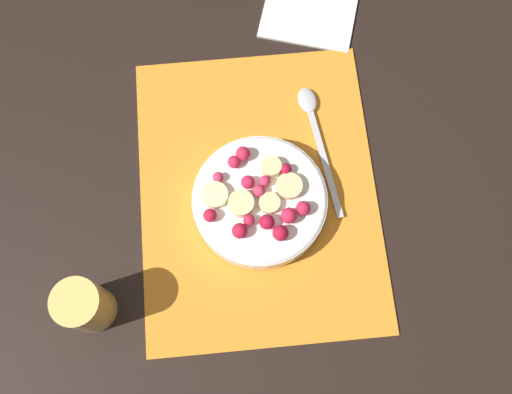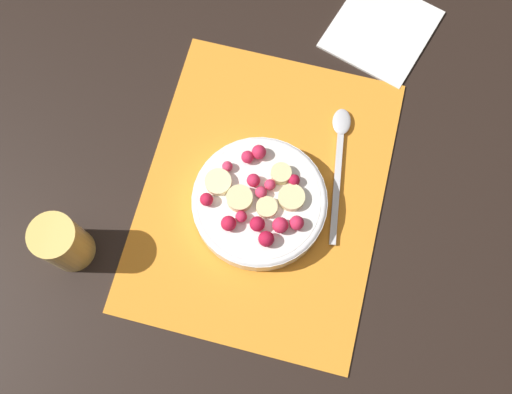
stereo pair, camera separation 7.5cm
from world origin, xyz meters
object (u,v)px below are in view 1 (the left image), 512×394
Objects in this scene: spoon at (314,125)px; napkin at (311,1)px; drinking_glass at (85,306)px; fruit_bowl at (256,201)px.

napkin is (0.21, -0.02, -0.01)m from spoon.
spoon is 2.17× the size of drinking_glass.
fruit_bowl is 0.26m from drinking_glass.
fruit_bowl reaches higher than spoon.
spoon is at bearing -53.98° from drinking_glass.
fruit_bowl is 0.15m from spoon.
drinking_glass is at bearing 142.37° from napkin.
napkin is (0.32, -0.12, -0.02)m from fruit_bowl.
spoon is 0.40m from drinking_glass.
spoon is at bearing -40.43° from fruit_bowl.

